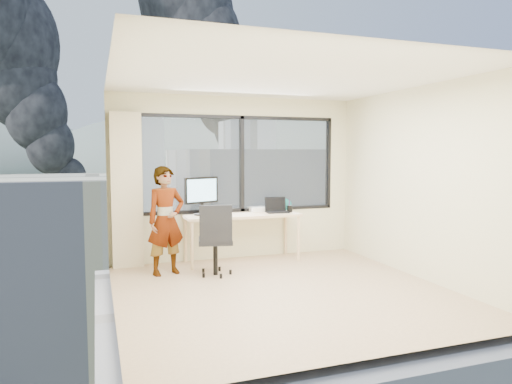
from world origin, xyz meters
name	(u,v)px	position (x,y,z in m)	size (l,w,h in m)	color
floor	(282,291)	(0.00, 0.00, 0.00)	(4.00, 4.00, 0.01)	tan
ceiling	(284,78)	(0.00, 0.00, 2.60)	(4.00, 4.00, 0.01)	white
wall_front	(378,203)	(0.00, -2.00, 1.30)	(4.00, 0.01, 2.60)	beige
wall_left	(111,191)	(-2.00, 0.00, 1.30)	(0.01, 4.00, 2.60)	beige
wall_right	(419,183)	(2.00, 0.00, 1.30)	(0.01, 4.00, 2.60)	beige
window_wall	(239,164)	(0.05, 2.00, 1.52)	(3.30, 0.16, 1.55)	black
curtain	(127,190)	(-1.72, 1.88, 1.15)	(0.45, 0.14, 2.30)	#F2E7BD
desk	(242,238)	(0.00, 1.66, 0.38)	(1.80, 0.60, 0.75)	#D9B391
chair	(215,239)	(-0.60, 1.01, 0.51)	(0.52, 0.52, 1.03)	black
person	(166,221)	(-1.24, 1.28, 0.76)	(0.56, 0.36, 1.52)	#2D2D33
monitor	(201,196)	(-0.62, 1.78, 1.05)	(0.60, 0.13, 0.60)	black
game_console	(258,209)	(0.36, 1.92, 0.79)	(0.30, 0.25, 0.07)	white
laptop	(277,206)	(0.58, 1.65, 0.86)	(0.34, 0.37, 0.22)	black
cellphone	(212,216)	(-0.51, 1.56, 0.76)	(0.11, 0.05, 0.01)	black
pen_cup	(290,209)	(0.80, 1.64, 0.80)	(0.09, 0.09, 0.11)	black
handbag	(284,204)	(0.80, 1.87, 0.85)	(0.26, 0.13, 0.20)	#0B4347
exterior_ground	(106,213)	(0.00, 120.00, -14.00)	(400.00, 400.00, 0.04)	#515B3D
near_bldg_b	(248,230)	(12.00, 38.00, -6.00)	(14.00, 13.00, 16.00)	silver
near_bldg_c	(467,269)	(30.00, 28.00, -9.00)	(12.00, 10.00, 10.00)	beige
far_tower_b	(136,155)	(8.00, 120.00, 1.00)	(13.00, 13.00, 30.00)	silver
far_tower_c	(246,161)	(45.00, 140.00, -1.00)	(15.00, 15.00, 26.00)	silver
hill_b	(242,174)	(100.00, 320.00, -14.00)	(300.00, 220.00, 96.00)	slate
tree_b	(222,362)	(4.00, 18.00, -9.50)	(7.60, 7.60, 9.00)	#204818
tree_c	(328,249)	(22.00, 40.00, -9.00)	(8.40, 8.40, 10.00)	#204818
smoke_plume_a	(64,30)	(-10.00, 150.00, 39.00)	(40.00, 24.00, 90.00)	black
smoke_plume_b	(247,88)	(55.00, 170.00, 27.00)	(30.00, 18.00, 70.00)	black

